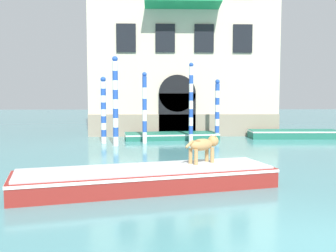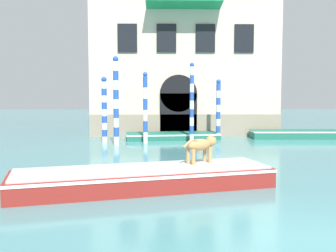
# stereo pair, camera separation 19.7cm
# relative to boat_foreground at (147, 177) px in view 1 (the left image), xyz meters

# --- Properties ---
(boat_foreground) EXTENTS (7.45, 3.65, 0.60)m
(boat_foreground) POSITION_rel_boat_foreground_xyz_m (0.00, 0.00, 0.00)
(boat_foreground) COLOR maroon
(boat_foreground) RESTS_ON ground_plane
(dog_on_deck) EXTENTS (1.07, 0.80, 0.82)m
(dog_on_deck) POSITION_rel_boat_foreground_xyz_m (1.68, 0.71, 0.81)
(dog_on_deck) COLOR tan
(dog_on_deck) RESTS_ON boat_foreground
(boat_moored_near_palazzo) EXTENTS (5.55, 2.48, 0.37)m
(boat_moored_near_palazzo) POSITION_rel_boat_foreground_xyz_m (1.21, 12.02, -0.12)
(boat_moored_near_palazzo) COLOR #1E6651
(boat_moored_near_palazzo) RESTS_ON ground_plane
(boat_moored_far) EXTENTS (5.26, 1.72, 0.48)m
(boat_moored_far) POSITION_rel_boat_foreground_xyz_m (8.54, 12.25, -0.06)
(boat_moored_far) COLOR #1E6651
(boat_moored_far) RESTS_ON ground_plane
(mooring_pole_0) EXTENTS (0.26, 0.26, 3.46)m
(mooring_pole_0) POSITION_rel_boat_foreground_xyz_m (3.82, 11.55, 1.43)
(mooring_pole_0) COLOR white
(mooring_pole_0) RESTS_ON ground_plane
(mooring_pole_1) EXTENTS (0.24, 0.24, 3.79)m
(mooring_pole_1) POSITION_rel_boat_foreground_xyz_m (-0.29, 10.15, 1.60)
(mooring_pole_1) COLOR white
(mooring_pole_1) RESTS_ON ground_plane
(mooring_pole_2) EXTENTS (0.28, 0.28, 4.52)m
(mooring_pole_2) POSITION_rel_boat_foreground_xyz_m (-1.73, 9.11, 1.96)
(mooring_pole_2) COLOR white
(mooring_pole_2) RESTS_ON ground_plane
(mooring_pole_3) EXTENTS (0.23, 0.23, 4.31)m
(mooring_pole_3) POSITION_rel_boat_foreground_xyz_m (2.21, 10.39, 1.85)
(mooring_pole_3) COLOR white
(mooring_pole_3) RESTS_ON ground_plane
(mooring_pole_4) EXTENTS (0.29, 0.29, 3.54)m
(mooring_pole_4) POSITION_rel_boat_foreground_xyz_m (-2.47, 10.16, 1.48)
(mooring_pole_4) COLOR white
(mooring_pole_4) RESTS_ON ground_plane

